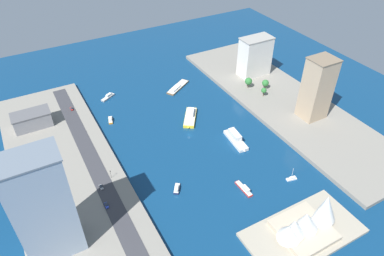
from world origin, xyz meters
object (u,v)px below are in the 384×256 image
(tugboat_red, at_px, (244,189))
(yacht_sleek_gray, at_px, (108,97))
(apartment_midrise_tan, at_px, (317,89))
(ferry_yellow_fast, at_px, (190,116))
(pickup_red, at_px, (71,109))
(patrol_launch_navy, at_px, (177,188))
(hatchback_blue, at_px, (106,205))
(warehouse_low_gray, at_px, (32,120))
(traffic_light_waterfront, at_px, (111,173))
(opera_landmark, at_px, (307,222))
(sailboat_small_white, at_px, (292,178))
(hotel_broad_white, at_px, (255,56))
(barge_flat_brown, at_px, (177,87))
(tower_tall_glass, at_px, (43,207))
(water_taxi_orange, at_px, (110,120))
(sedan_silver, at_px, (101,187))
(ferry_white_commuter, at_px, (236,138))

(tugboat_red, relative_size, yacht_sleek_gray, 1.11)
(apartment_midrise_tan, bearing_deg, ferry_yellow_fast, -28.83)
(pickup_red, bearing_deg, patrol_launch_navy, 107.50)
(ferry_yellow_fast, distance_m, hatchback_blue, 110.40)
(warehouse_low_gray, bearing_deg, tugboat_red, 128.93)
(traffic_light_waterfront, xyz_separation_m, opera_landmark, (-85.62, 95.36, 3.25))
(sailboat_small_white, height_order, hotel_broad_white, hotel_broad_white)
(patrol_launch_navy, height_order, barge_flat_brown, patrol_launch_navy)
(barge_flat_brown, relative_size, warehouse_low_gray, 0.98)
(apartment_midrise_tan, distance_m, pickup_red, 205.35)
(patrol_launch_navy, height_order, tower_tall_glass, tower_tall_glass)
(tower_tall_glass, bearing_deg, patrol_launch_navy, -173.93)
(barge_flat_brown, height_order, hatchback_blue, hatchback_blue)
(yacht_sleek_gray, relative_size, hotel_broad_white, 0.39)
(hotel_broad_white, xyz_separation_m, warehouse_low_gray, (207.41, -15.50, -12.75))
(water_taxi_orange, relative_size, barge_flat_brown, 0.38)
(ferry_yellow_fast, distance_m, tower_tall_glass, 149.87)
(sedan_silver, bearing_deg, sailboat_small_white, 155.97)
(hatchback_blue, bearing_deg, ferry_white_commuter, -171.23)
(ferry_yellow_fast, distance_m, sedan_silver, 100.79)
(patrol_launch_navy, distance_m, traffic_light_waterfront, 45.88)
(patrol_launch_navy, distance_m, barge_flat_brown, 130.06)
(patrol_launch_navy, xyz_separation_m, pickup_red, (38.94, -123.53, 2.65))
(sailboat_small_white, distance_m, ferry_white_commuter, 53.93)
(sailboat_small_white, height_order, traffic_light_waterfront, sailboat_small_white)
(water_taxi_orange, distance_m, hotel_broad_white, 151.42)
(pickup_red, bearing_deg, ferry_white_commuter, 135.50)
(ferry_yellow_fast, bearing_deg, hotel_broad_white, -159.97)
(tower_tall_glass, bearing_deg, water_taxi_orange, -121.75)
(sedan_silver, relative_size, pickup_red, 0.96)
(ferry_yellow_fast, xyz_separation_m, ferry_white_commuter, (-16.36, 43.45, 0.75))
(ferry_white_commuter, xyz_separation_m, warehouse_low_gray, (134.28, -91.58, 6.75))
(water_taxi_orange, relative_size, patrol_launch_navy, 1.12)
(barge_flat_brown, xyz_separation_m, hatchback_blue, (105.09, 109.23, 2.91))
(water_taxi_orange, bearing_deg, sedan_silver, 67.45)
(tugboat_red, height_order, warehouse_low_gray, warehouse_low_gray)
(ferry_yellow_fast, height_order, yacht_sleek_gray, ferry_yellow_fast)
(hatchback_blue, bearing_deg, barge_flat_brown, -133.89)
(yacht_sleek_gray, height_order, ferry_white_commuter, ferry_white_commuter)
(apartment_midrise_tan, xyz_separation_m, opera_landmark, (84.88, 84.45, -18.66))
(hotel_broad_white, bearing_deg, sedan_silver, 22.98)
(water_taxi_orange, bearing_deg, warehouse_low_gray, -18.23)
(ferry_yellow_fast, relative_size, tugboat_red, 1.63)
(ferry_yellow_fast, distance_m, opera_landmark, 133.61)
(patrol_launch_navy, height_order, hotel_broad_white, hotel_broad_white)
(barge_flat_brown, bearing_deg, warehouse_low_gray, 0.38)
(pickup_red, bearing_deg, sailboat_small_white, 126.33)
(ferry_yellow_fast, bearing_deg, hatchback_blue, 33.08)
(sailboat_small_white, xyz_separation_m, ferry_white_commuter, (10.58, -52.86, 1.77))
(patrol_launch_navy, bearing_deg, hatchback_blue, -8.12)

